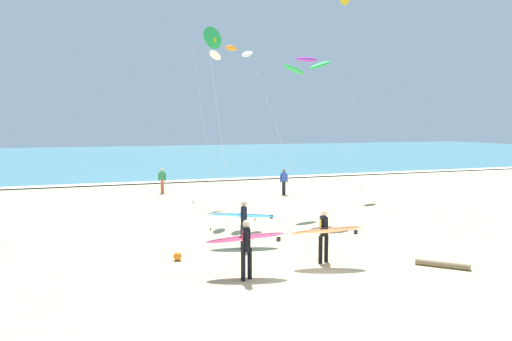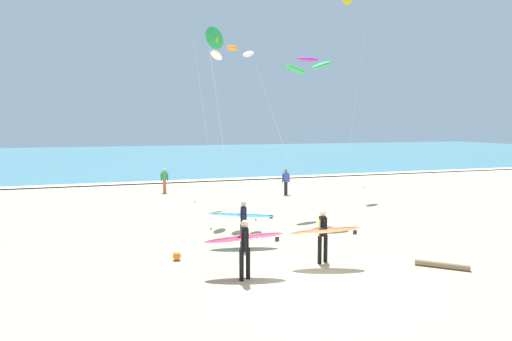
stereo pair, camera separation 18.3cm
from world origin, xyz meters
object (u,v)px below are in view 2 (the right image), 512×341
Objects in this scene: kite_delta_emerald_low at (215,38)px; bystander_green_top at (164,180)px; beach_ball at (177,256)px; surfer_lead at (243,218)px; kite_arc_violet_high at (308,65)px; surfer_trailing at (324,231)px; bystander_blue_top at (286,182)px; kite_arc_amber_mid at (232,53)px; surfer_third at (244,241)px; driftwood_log at (442,265)px.

bystander_green_top is at bearing 123.35° from kite_delta_emerald_low.
kite_delta_emerald_low reaches higher than beach_ball.
kite_arc_violet_high reaches higher than surfer_lead.
beach_ball is (-7.25, -5.77, -6.99)m from kite_arc_violet_high.
surfer_lead is at bearing -87.05° from bystander_green_top.
surfer_trailing is 1.43× the size of bystander_blue_top.
kite_delta_emerald_low is at bearing -174.17° from bystander_blue_top.
kite_arc_amber_mid is at bearing 77.60° from surfer_lead.
surfer_lead is at bearing -119.33° from bystander_blue_top.
surfer_trailing is at bearing -89.86° from kite_delta_emerald_low.
surfer_lead is 12.74m from bystander_blue_top.
kite_arc_amber_mid is 28.24× the size of beach_ball.
surfer_lead is at bearing -102.40° from kite_arc_amber_mid.
bystander_blue_top is at bearing 5.83° from kite_delta_emerald_low.
bystander_green_top is (0.23, 17.56, -0.24)m from surfer_third.
bystander_green_top is 15.33m from beach_ball.
surfer_third is 11.07m from kite_arc_amber_mid.
surfer_third is (-0.97, -3.20, -0.00)m from surfer_lead.
beach_ball reaches higher than driftwood_log.
kite_arc_violet_high is (3.01, 7.73, 6.08)m from surfer_trailing.
kite_arc_violet_high is at bearing 91.48° from driftwood_log.
surfer_lead is at bearing 139.26° from driftwood_log.
bystander_blue_top is 1.01× the size of driftwood_log.
surfer_trailing reaches higher than bystander_blue_top.
kite_arc_violet_high reaches higher than surfer_trailing.
surfer_trailing is at bearing -111.27° from kite_arc_violet_high.
kite_arc_violet_high reaches higher than bystander_green_top.
kite_delta_emerald_low is 35.09× the size of beach_ball.
kite_delta_emerald_low is 15.20m from beach_ball.
surfer_trailing is 1.43× the size of bystander_green_top.
driftwood_log is at bearing -10.38° from surfer_third.
surfer_lead is at bearing -99.10° from kite_delta_emerald_low.
kite_arc_amber_mid is 12.87m from driftwood_log.
surfer_third reaches higher than driftwood_log.
beach_ball is at bearing 155.30° from driftwood_log.
bystander_blue_top is (5.04, 5.65, -6.78)m from kite_arc_amber_mid.
kite_arc_violet_high is 11.60m from driftwood_log.
surfer_third is 6.13m from driftwood_log.
surfer_lead reaches higher than beach_ball.
driftwood_log is (-1.26, -15.40, -0.72)m from bystander_blue_top.
surfer_lead is 1.56× the size of bystander_green_top.
driftwood_log is (7.49, -3.44, -0.05)m from beach_ball.
beach_ball is (-1.76, -15.21, -0.67)m from bystander_green_top.
surfer_trailing is at bearing -107.94° from bystander_blue_top.
kite_arc_amber_mid reaches higher than kite_arc_violet_high.
surfer_third is 11.65m from kite_arc_violet_high.
kite_arc_violet_high is (3.54, -0.54, -0.46)m from kite_arc_amber_mid.
kite_delta_emerald_low is at bearing 79.05° from surfer_third.
bystander_green_top is at bearing 89.24° from surfer_third.
kite_arc_violet_high is at bearing -62.03° from kite_delta_emerald_low.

